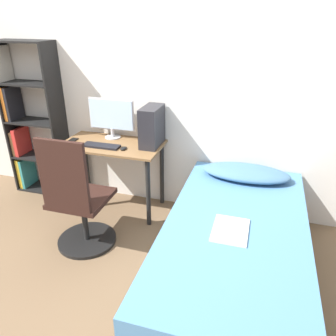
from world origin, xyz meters
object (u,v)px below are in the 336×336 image
(office_chair, at_px, (78,207))
(bed, at_px, (233,254))
(pc_tower, at_px, (152,126))
(monitor, at_px, (111,116))
(bookshelf, at_px, (29,126))
(keyboard, at_px, (101,146))

(office_chair, bearing_deg, bed, -2.03)
(office_chair, height_order, pc_tower, pc_tower)
(office_chair, xyz_separation_m, monitor, (-0.06, 0.86, 0.54))
(bed, height_order, monitor, monitor)
(office_chair, distance_m, monitor, 1.02)
(office_chair, bearing_deg, bookshelf, 142.10)
(office_chair, xyz_separation_m, bed, (1.31, -0.05, -0.14))
(bookshelf, distance_m, bed, 2.56)
(office_chair, height_order, keyboard, office_chair)
(monitor, bearing_deg, bed, -33.37)
(monitor, height_order, pc_tower, monitor)
(bookshelf, height_order, keyboard, bookshelf)
(bookshelf, xyz_separation_m, keyboard, (0.99, -0.23, -0.04))
(bookshelf, distance_m, office_chair, 1.38)
(bed, xyz_separation_m, pc_tower, (-0.91, 0.82, 0.65))
(keyboard, relative_size, pc_tower, 0.96)
(office_chair, relative_size, bed, 0.53)
(monitor, bearing_deg, pc_tower, -10.50)
(monitor, relative_size, pc_tower, 1.28)
(bookshelf, bearing_deg, office_chair, -37.90)
(office_chair, height_order, monitor, monitor)
(keyboard, bearing_deg, pc_tower, 22.00)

